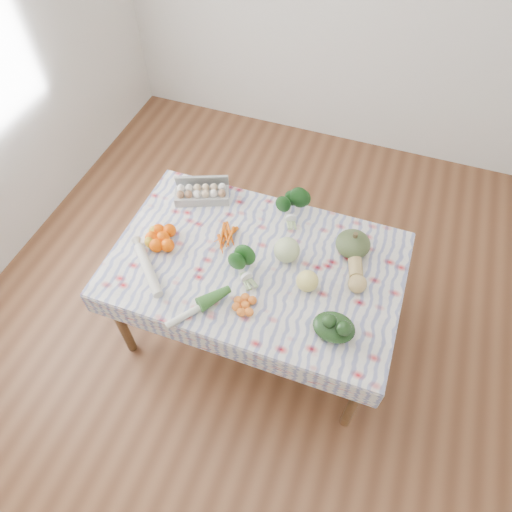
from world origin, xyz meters
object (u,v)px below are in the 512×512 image
Objects in this scene: egg_carton at (202,195)px; kabocha_squash at (353,244)px; grapefruit at (307,281)px; butternut_squash at (357,274)px; dining_table at (256,271)px; cabbage at (287,250)px.

egg_carton is 0.99m from kabocha_squash.
kabocha_squash is at bearing -27.05° from egg_carton.
kabocha_squash is at bearing 62.10° from grapefruit.
kabocha_squash reaches higher than egg_carton.
butternut_squash reaches higher than egg_carton.
grapefruit is (0.32, -0.07, 0.14)m from dining_table.
dining_table is at bearing 171.09° from butternut_squash.
egg_carton is at bearing 148.78° from butternut_squash.
dining_table is 4.72× the size of egg_carton.
egg_carton is 0.91m from grapefruit.
egg_carton is (-0.49, 0.35, 0.13)m from dining_table.
dining_table is 10.79× the size of cabbage.
butternut_squash is (0.56, 0.07, 0.13)m from dining_table.
dining_table is 0.24m from cabbage.
cabbage is (0.64, -0.26, 0.03)m from egg_carton.
egg_carton reaches higher than dining_table.
grapefruit reaches higher than butternut_squash.
butternut_squash is 1.83× the size of grapefruit.
cabbage is 1.22× the size of grapefruit.
cabbage is at bearing 29.94° from dining_table.
kabocha_squash is 1.35× the size of cabbage.
cabbage is at bearing 136.93° from grapefruit.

